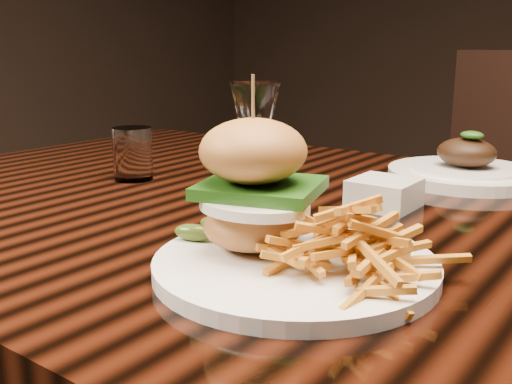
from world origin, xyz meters
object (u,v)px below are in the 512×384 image
Objects in this scene: dining_table at (362,277)px; burger_plate at (290,223)px; far_dish at (465,170)px; chair_far at (495,216)px; wine_glass at (255,121)px.

burger_plate reaches higher than dining_table.
far_dish is 0.63m from chair_far.
dining_table is 0.32m from far_dish.
burger_plate is 0.19m from wine_glass.
burger_plate is at bearing -65.89° from chair_far.
dining_table is 0.24m from burger_plate.
dining_table is at bearing 36.40° from wine_glass.
chair_far is (0.05, 0.97, -0.34)m from wine_glass.
chair_far is (-0.09, 1.09, -0.26)m from burger_plate.
far_dish is (0.14, 0.39, -0.11)m from wine_glass.
wine_glass is (-0.11, -0.08, 0.20)m from dining_table.
chair_far reaches higher than far_dish.
far_dish is (0.03, 0.30, 0.09)m from dining_table.
wine_glass is (-0.13, 0.12, 0.08)m from burger_plate.
dining_table is at bearing -94.98° from far_dish.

